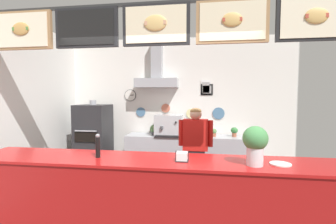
# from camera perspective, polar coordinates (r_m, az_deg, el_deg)

# --- Properties ---
(back_wall_assembly) EXTENTS (5.14, 2.74, 3.06)m
(back_wall_assembly) POSITION_cam_1_polar(r_m,az_deg,el_deg) (5.50, 1.99, 2.62)
(back_wall_assembly) COLOR #9E9E99
(back_wall_assembly) RESTS_ON ground_plane
(service_counter) EXTENTS (4.21, 0.69, 1.04)m
(service_counter) POSITION_cam_1_polar(r_m,az_deg,el_deg) (3.01, -4.04, -20.46)
(service_counter) COLOR maroon
(service_counter) RESTS_ON ground_plane
(back_prep_counter) EXTENTS (2.63, 0.58, 0.89)m
(back_prep_counter) POSITION_cam_1_polar(r_m,az_deg,el_deg) (5.42, 4.36, -10.20)
(back_prep_counter) COLOR #A3A5AD
(back_prep_counter) RESTS_ON ground_plane
(pizza_oven) EXTENTS (0.66, 0.71, 1.65)m
(pizza_oven) POSITION_cam_1_polar(r_m,az_deg,el_deg) (5.65, -16.88, -6.22)
(pizza_oven) COLOR #232326
(pizza_oven) RESTS_ON ground_plane
(shop_worker) EXTENTS (0.56, 0.23, 1.55)m
(shop_worker) POSITION_cam_1_polar(r_m,az_deg,el_deg) (4.12, 6.40, -9.03)
(shop_worker) COLOR #232328
(shop_worker) RESTS_ON ground_plane
(espresso_machine) EXTENTS (0.59, 0.51, 0.45)m
(espresso_machine) POSITION_cam_1_polar(r_m,az_deg,el_deg) (5.31, 0.22, -3.12)
(espresso_machine) COLOR #B7BABF
(espresso_machine) RESTS_ON back_prep_counter
(potted_sage) EXTENTS (0.12, 0.12, 0.17)m
(potted_sage) POSITION_cam_1_polar(r_m,az_deg,el_deg) (5.28, 10.62, -4.64)
(potted_sage) COLOR #9E563D
(potted_sage) RESTS_ON back_prep_counter
(potted_oregano) EXTENTS (0.14, 0.14, 0.20)m
(potted_oregano) POSITION_cam_1_polar(r_m,az_deg,el_deg) (5.35, 15.16, -4.36)
(potted_oregano) COLOR #9E563D
(potted_oregano) RESTS_ON back_prep_counter
(potted_rosemary) EXTENTS (0.20, 0.20, 0.22)m
(potted_rosemary) POSITION_cam_1_polar(r_m,az_deg,el_deg) (5.43, -3.21, -4.05)
(potted_rosemary) COLOR #4C4C51
(potted_rosemary) RESTS_ON back_prep_counter
(pepper_grinder) EXTENTS (0.05, 0.05, 0.28)m
(pepper_grinder) POSITION_cam_1_polar(r_m,az_deg,el_deg) (2.96, -16.00, -7.57)
(pepper_grinder) COLOR black
(pepper_grinder) RESTS_ON service_counter
(napkin_holder) EXTENTS (0.15, 0.14, 0.11)m
(napkin_holder) POSITION_cam_1_polar(r_m,az_deg,el_deg) (2.73, 3.29, -10.38)
(napkin_holder) COLOR #262628
(napkin_holder) RESTS_ON service_counter
(condiment_plate) EXTENTS (0.22, 0.22, 0.01)m
(condiment_plate) POSITION_cam_1_polar(r_m,az_deg,el_deg) (2.85, 24.70, -10.91)
(condiment_plate) COLOR white
(condiment_plate) RESTS_ON service_counter
(basil_vase) EXTENTS (0.25, 0.25, 0.41)m
(basil_vase) POSITION_cam_1_polar(r_m,az_deg,el_deg) (2.67, 19.60, -7.03)
(basil_vase) COLOR silver
(basil_vase) RESTS_ON service_counter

